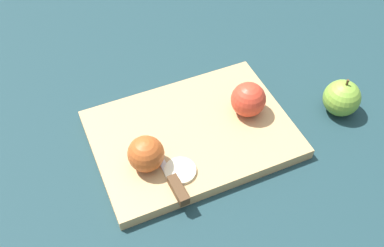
% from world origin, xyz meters
% --- Properties ---
extents(ground_plane, '(4.00, 4.00, 0.00)m').
position_xyz_m(ground_plane, '(0.00, 0.00, 0.00)').
color(ground_plane, '#193338').
extents(cutting_board, '(0.42, 0.34, 0.02)m').
position_xyz_m(cutting_board, '(0.00, 0.00, 0.01)').
color(cutting_board, tan).
rests_on(cutting_board, ground_plane).
extents(apple_half_left, '(0.07, 0.07, 0.07)m').
position_xyz_m(apple_half_left, '(-0.12, 0.02, 0.06)').
color(apple_half_left, red).
rests_on(apple_half_left, cutting_board).
extents(apple_half_right, '(0.06, 0.06, 0.06)m').
position_xyz_m(apple_half_right, '(0.11, 0.02, 0.06)').
color(apple_half_right, '#AD4C1E').
rests_on(apple_half_right, cutting_board).
extents(knife, '(0.04, 0.15, 0.02)m').
position_xyz_m(knife, '(0.10, 0.09, 0.03)').
color(knife, silver).
rests_on(knife, cutting_board).
extents(apple_slice, '(0.06, 0.06, 0.01)m').
position_xyz_m(apple_slice, '(0.07, 0.07, 0.03)').
color(apple_slice, beige).
rests_on(apple_slice, cutting_board).
extents(apple_whole, '(0.07, 0.07, 0.09)m').
position_xyz_m(apple_whole, '(-0.28, 0.11, 0.04)').
color(apple_whole, olive).
rests_on(apple_whole, ground_plane).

